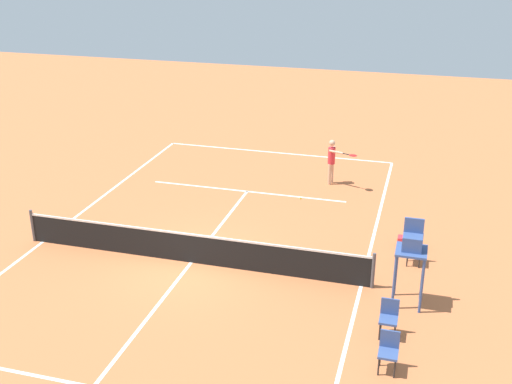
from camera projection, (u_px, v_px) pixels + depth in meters
ground_plane at (191, 262)px, 19.07m from camera, size 60.00×60.00×0.00m
court_lines at (191, 262)px, 19.07m from camera, size 10.26×21.52×0.01m
tennis_net at (191, 248)px, 18.89m from camera, size 10.86×0.10×1.07m
player_serving at (333, 158)px, 24.67m from camera, size 1.22×0.91×1.79m
tennis_ball at (301, 198)px, 23.62m from camera, size 0.07×0.07×0.07m
umpire_chair at (412, 249)px, 16.37m from camera, size 0.80×0.80×2.41m
courtside_chair_near at (389, 316)px, 15.43m from camera, size 0.44×0.46×0.95m
courtside_chair_mid at (415, 247)px, 18.83m from camera, size 0.44×0.46×0.95m
courtside_chair_far at (389, 350)px, 14.19m from camera, size 0.44×0.46×0.95m
equipment_bag at (410, 242)px, 20.00m from camera, size 0.76×0.32×0.30m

